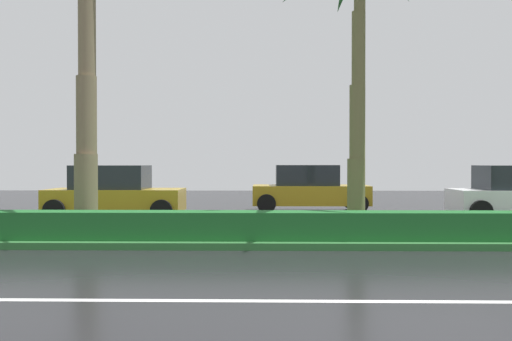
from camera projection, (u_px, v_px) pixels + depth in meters
name	position (u px, v px, depth m)	size (l,w,h in m)	color
ground_plane	(330.00, 234.00, 13.94)	(90.00, 42.00, 0.10)	black
near_lane_divider_stripe	(395.00, 301.00, 6.95)	(81.00, 0.14, 0.01)	white
median_strip	(335.00, 234.00, 12.94)	(85.50, 4.00, 0.15)	#2D6B33
median_hedge	(343.00, 226.00, 11.54)	(76.50, 0.70, 0.60)	#1E6028
car_in_traffic_leading	(114.00, 193.00, 17.33)	(4.30, 2.02, 1.72)	#B28C1E
car_in_traffic_second	(309.00, 189.00, 20.12)	(4.30, 2.02, 1.72)	#B28C1E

